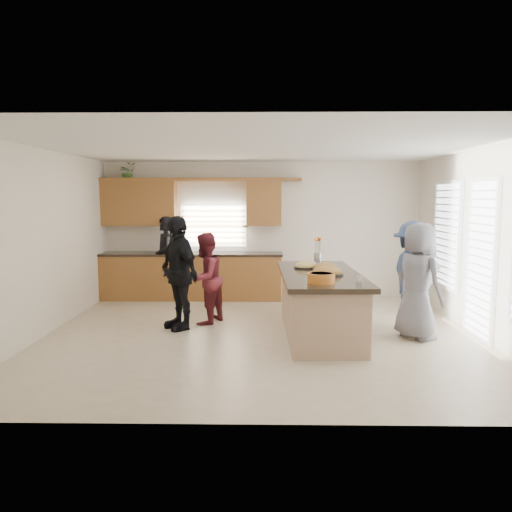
{
  "coord_description": "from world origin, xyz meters",
  "views": [
    {
      "loc": [
        0.06,
        -7.37,
        2.08
      ],
      "look_at": [
        -0.07,
        0.47,
        1.15
      ],
      "focal_mm": 35.0,
      "sensor_mm": 36.0,
      "label": 1
    }
  ],
  "objects_px": {
    "island": "(320,305)",
    "woman_left_back": "(165,258)",
    "woman_left_front": "(178,273)",
    "woman_right_front": "(418,281)",
    "salad_bowl": "(321,277)",
    "woman_right_back": "(412,276)",
    "woman_left_mid": "(205,278)"
  },
  "relations": [
    {
      "from": "island",
      "to": "woman_left_front",
      "type": "height_order",
      "value": "woman_left_front"
    },
    {
      "from": "woman_left_mid",
      "to": "woman_right_back",
      "type": "height_order",
      "value": "woman_right_back"
    },
    {
      "from": "woman_left_back",
      "to": "woman_right_front",
      "type": "bearing_deg",
      "value": 38.71
    },
    {
      "from": "salad_bowl",
      "to": "woman_left_mid",
      "type": "xyz_separation_m",
      "value": [
        -1.72,
        1.54,
        -0.27
      ]
    },
    {
      "from": "salad_bowl",
      "to": "woman_left_mid",
      "type": "bearing_deg",
      "value": 138.1
    },
    {
      "from": "island",
      "to": "woman_left_back",
      "type": "height_order",
      "value": "woman_left_back"
    },
    {
      "from": "woman_left_front",
      "to": "woman_right_front",
      "type": "xyz_separation_m",
      "value": [
        3.6,
        -0.5,
        -0.04
      ]
    },
    {
      "from": "woman_right_front",
      "to": "woman_right_back",
      "type": "bearing_deg",
      "value": -35.15
    },
    {
      "from": "woman_left_front",
      "to": "woman_right_front",
      "type": "height_order",
      "value": "woman_left_front"
    },
    {
      "from": "woman_left_mid",
      "to": "woman_right_front",
      "type": "distance_m",
      "value": 3.33
    },
    {
      "from": "salad_bowl",
      "to": "woman_right_back",
      "type": "bearing_deg",
      "value": 38.11
    },
    {
      "from": "woman_right_front",
      "to": "woman_left_back",
      "type": "bearing_deg",
      "value": 29.71
    },
    {
      "from": "woman_left_front",
      "to": "island",
      "type": "bearing_deg",
      "value": 45.2
    },
    {
      "from": "woman_left_back",
      "to": "woman_left_front",
      "type": "xyz_separation_m",
      "value": [
        0.65,
        -2.24,
        0.05
      ]
    },
    {
      "from": "island",
      "to": "woman_right_back",
      "type": "distance_m",
      "value": 1.57
    },
    {
      "from": "woman_left_back",
      "to": "woman_right_front",
      "type": "distance_m",
      "value": 5.06
    },
    {
      "from": "salad_bowl",
      "to": "woman_right_back",
      "type": "distance_m",
      "value": 2.0
    },
    {
      "from": "salad_bowl",
      "to": "island",
      "type": "bearing_deg",
      "value": 84.27
    },
    {
      "from": "salad_bowl",
      "to": "woman_right_front",
      "type": "height_order",
      "value": "woman_right_front"
    },
    {
      "from": "island",
      "to": "woman_left_mid",
      "type": "distance_m",
      "value": 1.94
    },
    {
      "from": "woman_right_front",
      "to": "island",
      "type": "bearing_deg",
      "value": 54.68
    },
    {
      "from": "island",
      "to": "woman_left_back",
      "type": "relative_size",
      "value": 1.61
    },
    {
      "from": "woman_right_back",
      "to": "woman_left_mid",
      "type": "bearing_deg",
      "value": 81.41
    },
    {
      "from": "salad_bowl",
      "to": "woman_left_mid",
      "type": "height_order",
      "value": "woman_left_mid"
    },
    {
      "from": "island",
      "to": "woman_left_back",
      "type": "xyz_separation_m",
      "value": [
        -2.84,
        2.55,
        0.39
      ]
    },
    {
      "from": "island",
      "to": "woman_left_mid",
      "type": "bearing_deg",
      "value": 159.32
    },
    {
      "from": "woman_left_back",
      "to": "woman_left_mid",
      "type": "height_order",
      "value": "woman_left_back"
    },
    {
      "from": "woman_left_back",
      "to": "woman_left_mid",
      "type": "relative_size",
      "value": 1.13
    },
    {
      "from": "island",
      "to": "woman_left_back",
      "type": "bearing_deg",
      "value": 136.96
    },
    {
      "from": "woman_left_mid",
      "to": "woman_right_front",
      "type": "height_order",
      "value": "woman_right_front"
    },
    {
      "from": "island",
      "to": "salad_bowl",
      "type": "distance_m",
      "value": 1.07
    },
    {
      "from": "salad_bowl",
      "to": "woman_left_back",
      "type": "height_order",
      "value": "woman_left_back"
    }
  ]
}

